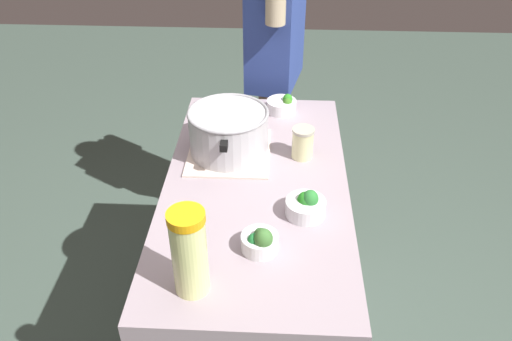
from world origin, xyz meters
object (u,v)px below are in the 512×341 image
Objects in this scene: broccoli_bowl_center at (260,241)px; mason_jar at (303,143)px; broccoli_bowl_back at (282,105)px; broccoli_bowl_front at (306,205)px; person_cook at (275,68)px; lemonade_pitcher at (189,252)px; cooking_pot at (229,131)px.

mason_jar is at bearing -14.97° from broccoli_bowl_center.
broccoli_bowl_back is (0.80, -0.06, -0.01)m from broccoli_bowl_center.
mason_jar is 0.31m from broccoli_bowl_front.
mason_jar is 0.69m from person_cook.
person_cook is (0.68, 0.11, -0.03)m from mason_jar.
broccoli_bowl_front is (0.31, -0.30, -0.09)m from lemonade_pitcher.
broccoli_bowl_front is at bearing -173.20° from broccoli_bowl_back.
broccoli_bowl_front is 0.07× the size of person_cook.
cooking_pot is at bearing 87.38° from mason_jar.
cooking_pot reaches higher than broccoli_bowl_center.
cooking_pot is 0.42m from broccoli_bowl_front.
broccoli_bowl_front is at bearing -44.02° from lemonade_pitcher.
person_cook is at bearing 9.08° from mason_jar.
broccoli_bowl_center is (0.14, -0.17, -0.09)m from lemonade_pitcher.
mason_jar is (-0.01, -0.26, -0.03)m from cooking_pot.
broccoli_bowl_front is (-0.31, -0.00, -0.02)m from mason_jar.
broccoli_bowl_front is at bearing -173.51° from person_cook.
lemonade_pitcher is at bearing 154.66° from mason_jar.
broccoli_bowl_center reaches higher than broccoli_bowl_front.
mason_jar is 0.95× the size of broccoli_bowl_back.
person_cook is at bearing 5.95° from broccoli_bowl_back.
cooking_pot is 3.09× the size of mason_jar.
cooking_pot is at bearing 149.29° from broccoli_bowl_back.
broccoli_bowl_back is at bearing -30.71° from cooking_pot.
lemonade_pitcher is at bearing 171.96° from person_cook.
broccoli_bowl_back is 0.36m from person_cook.
cooking_pot is 0.37m from broccoli_bowl_back.
broccoli_bowl_back is (0.31, -0.19, -0.06)m from cooking_pot.
broccoli_bowl_center is (-0.16, 0.13, 0.00)m from broccoli_bowl_front.
mason_jar is at bearing -92.62° from cooking_pot.
lemonade_pitcher is 0.97m from broccoli_bowl_back.
broccoli_bowl_center reaches higher than broccoli_bowl_back.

